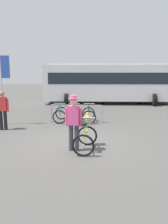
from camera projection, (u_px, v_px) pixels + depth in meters
The scene contains 10 objects.
ground_plane at pixel (77, 143), 7.52m from camera, with size 80.00×80.00×0.00m, color #514F4C.
bike_rack_rail at pixel (76, 110), 10.59m from camera, with size 2.51×0.16×0.88m.
racked_bike_teal at pixel (61, 114), 10.87m from camera, with size 0.78×1.15×0.97m.
racked_bike_orange at pixel (75, 114), 10.82m from camera, with size 0.82×1.20×0.98m.
racked_bike_black at pixel (89, 115), 10.76m from camera, with size 0.79×1.18×0.98m.
featured_bicycle at pixel (86, 134), 6.85m from camera, with size 0.68×1.21×1.09m.
person_with_featured_bike at pixel (74, 121), 6.65m from camera, with size 0.53×0.32×1.72m.
pedestrian_with_backpack at pixel (3, 108), 9.19m from camera, with size 0.52×0.39×1.64m.
bus_distant at pixel (109, 81), 17.28m from camera, with size 10.17×3.95×3.08m.
banner_flag at pixel (4, 76), 9.93m from camera, with size 0.45×0.05×3.20m.
Camera 1 is at (1.07, -7.15, 2.36)m, focal length 35.18 mm.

